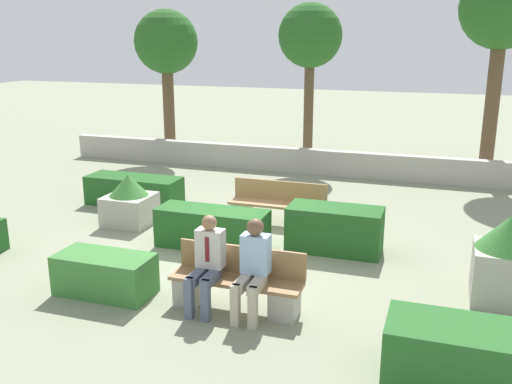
{
  "coord_description": "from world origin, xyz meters",
  "views": [
    {
      "loc": [
        3.51,
        -9.0,
        3.68
      ],
      "look_at": [
        0.28,
        0.5,
        0.9
      ],
      "focal_mm": 40.0,
      "sensor_mm": 36.0,
      "label": 1
    }
  ],
  "objects_px": {
    "tree_leftmost": "(166,45)",
    "tree_center_left": "(310,38)",
    "tree_center_right": "(502,12)",
    "planter_corner_left": "(129,201)",
    "person_seated_man": "(207,259)",
    "bench_front": "(237,286)",
    "planter_corner_right": "(507,258)",
    "bench_left_side": "(277,208)",
    "person_seated_woman": "(253,264)"
  },
  "relations": [
    {
      "from": "person_seated_man",
      "to": "tree_leftmost",
      "type": "xyz_separation_m",
      "value": [
        -5.22,
        9.11,
        2.64
      ]
    },
    {
      "from": "bench_left_side",
      "to": "person_seated_woman",
      "type": "relative_size",
      "value": 1.43
    },
    {
      "from": "bench_front",
      "to": "person_seated_man",
      "type": "bearing_deg",
      "value": -159.86
    },
    {
      "from": "tree_leftmost",
      "to": "tree_center_right",
      "type": "relative_size",
      "value": 0.82
    },
    {
      "from": "person_seated_woman",
      "to": "tree_leftmost",
      "type": "bearing_deg",
      "value": 122.84
    },
    {
      "from": "person_seated_woman",
      "to": "planter_corner_left",
      "type": "xyz_separation_m",
      "value": [
        -3.6,
        2.87,
        -0.27
      ]
    },
    {
      "from": "bench_left_side",
      "to": "person_seated_woman",
      "type": "xyz_separation_m",
      "value": [
        0.8,
        -3.8,
        0.42
      ]
    },
    {
      "from": "bench_left_side",
      "to": "person_seated_man",
      "type": "height_order",
      "value": "person_seated_man"
    },
    {
      "from": "tree_center_right",
      "to": "tree_leftmost",
      "type": "bearing_deg",
      "value": -178.33
    },
    {
      "from": "tree_center_right",
      "to": "planter_corner_left",
      "type": "bearing_deg",
      "value": -136.77
    },
    {
      "from": "tree_leftmost",
      "to": "tree_center_right",
      "type": "bearing_deg",
      "value": 1.67
    },
    {
      "from": "bench_front",
      "to": "planter_corner_left",
      "type": "distance_m",
      "value": 4.31
    },
    {
      "from": "tree_center_left",
      "to": "tree_center_right",
      "type": "bearing_deg",
      "value": -0.12
    },
    {
      "from": "bench_left_side",
      "to": "planter_corner_right",
      "type": "xyz_separation_m",
      "value": [
        4.04,
        -2.2,
        0.31
      ]
    },
    {
      "from": "tree_center_right",
      "to": "person_seated_man",
      "type": "bearing_deg",
      "value": -112.99
    },
    {
      "from": "bench_front",
      "to": "person_seated_woman",
      "type": "distance_m",
      "value": 0.52
    },
    {
      "from": "bench_left_side",
      "to": "person_seated_man",
      "type": "distance_m",
      "value": 3.83
    },
    {
      "from": "bench_front",
      "to": "tree_leftmost",
      "type": "relative_size",
      "value": 0.42
    },
    {
      "from": "bench_left_side",
      "to": "person_seated_man",
      "type": "xyz_separation_m",
      "value": [
        0.14,
        -3.8,
        0.4
      ]
    },
    {
      "from": "bench_left_side",
      "to": "person_seated_man",
      "type": "bearing_deg",
      "value": -83.33
    },
    {
      "from": "bench_left_side",
      "to": "tree_center_right",
      "type": "height_order",
      "value": "tree_center_right"
    },
    {
      "from": "bench_front",
      "to": "person_seated_man",
      "type": "relative_size",
      "value": 1.4
    },
    {
      "from": "bench_front",
      "to": "planter_corner_right",
      "type": "xyz_separation_m",
      "value": [
        3.52,
        1.46,
        0.31
      ]
    },
    {
      "from": "person_seated_man",
      "to": "tree_center_left",
      "type": "height_order",
      "value": "tree_center_left"
    },
    {
      "from": "tree_leftmost",
      "to": "tree_center_left",
      "type": "xyz_separation_m",
      "value": [
        4.33,
        0.28,
        0.2
      ]
    },
    {
      "from": "planter_corner_right",
      "to": "tree_center_right",
      "type": "relative_size",
      "value": 0.23
    },
    {
      "from": "tree_leftmost",
      "to": "tree_center_left",
      "type": "bearing_deg",
      "value": 3.67
    },
    {
      "from": "tree_center_left",
      "to": "planter_corner_left",
      "type": "bearing_deg",
      "value": -107.44
    },
    {
      "from": "planter_corner_left",
      "to": "tree_center_right",
      "type": "bearing_deg",
      "value": 43.23
    },
    {
      "from": "person_seated_man",
      "to": "tree_leftmost",
      "type": "bearing_deg",
      "value": 119.81
    },
    {
      "from": "bench_left_side",
      "to": "tree_center_right",
      "type": "bearing_deg",
      "value": 58.08
    },
    {
      "from": "tree_leftmost",
      "to": "planter_corner_right",
      "type": "bearing_deg",
      "value": -39.48
    },
    {
      "from": "planter_corner_left",
      "to": "person_seated_man",
      "type": "bearing_deg",
      "value": -44.38
    },
    {
      "from": "bench_left_side",
      "to": "planter_corner_left",
      "type": "height_order",
      "value": "planter_corner_left"
    },
    {
      "from": "planter_corner_right",
      "to": "bench_front",
      "type": "bearing_deg",
      "value": -157.42
    },
    {
      "from": "person_seated_man",
      "to": "planter_corner_right",
      "type": "relative_size",
      "value": 1.05
    },
    {
      "from": "person_seated_man",
      "to": "tree_center_left",
      "type": "bearing_deg",
      "value": 95.43
    },
    {
      "from": "person_seated_woman",
      "to": "tree_center_left",
      "type": "distance_m",
      "value": 9.92
    },
    {
      "from": "tree_center_left",
      "to": "tree_center_right",
      "type": "height_order",
      "value": "tree_center_right"
    },
    {
      "from": "planter_corner_left",
      "to": "planter_corner_right",
      "type": "distance_m",
      "value": 6.96
    },
    {
      "from": "person_seated_man",
      "to": "tree_center_left",
      "type": "distance_m",
      "value": 9.85
    },
    {
      "from": "bench_front",
      "to": "person_seated_man",
      "type": "height_order",
      "value": "person_seated_man"
    },
    {
      "from": "person_seated_man",
      "to": "planter_corner_left",
      "type": "distance_m",
      "value": 4.12
    },
    {
      "from": "bench_left_side",
      "to": "bench_front",
      "type": "bearing_deg",
      "value": -77.35
    },
    {
      "from": "bench_front",
      "to": "planter_corner_right",
      "type": "height_order",
      "value": "planter_corner_right"
    },
    {
      "from": "bench_left_side",
      "to": "person_seated_woman",
      "type": "distance_m",
      "value": 3.91
    },
    {
      "from": "bench_front",
      "to": "person_seated_woman",
      "type": "relative_size",
      "value": 1.38
    },
    {
      "from": "person_seated_woman",
      "to": "bench_left_side",
      "type": "bearing_deg",
      "value": 101.88
    },
    {
      "from": "planter_corner_left",
      "to": "tree_center_left",
      "type": "relative_size",
      "value": 0.22
    },
    {
      "from": "bench_front",
      "to": "planter_corner_left",
      "type": "relative_size",
      "value": 1.82
    }
  ]
}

